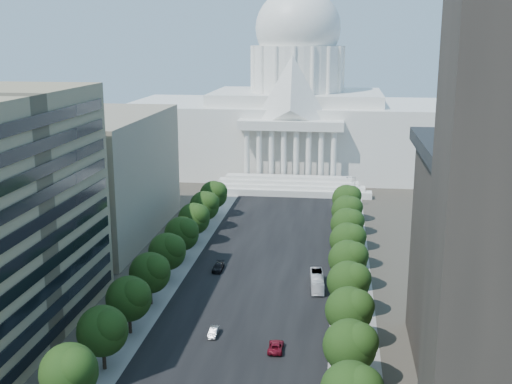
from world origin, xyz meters
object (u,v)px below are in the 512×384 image
at_px(car_silver, 214,332).
at_px(car_dark_b, 218,267).
at_px(city_bus, 317,281).
at_px(car_red, 276,346).

bearing_deg(car_silver, car_dark_b, 99.61).
bearing_deg(city_bus, car_silver, -129.60).
bearing_deg(city_bus, car_dark_b, 157.40).
xyz_separation_m(car_silver, city_bus, (16.17, 23.06, 0.77)).
bearing_deg(car_silver, city_bus, 55.25).
relative_size(car_silver, car_red, 0.78).
bearing_deg(car_red, car_silver, -20.13).
distance_m(car_dark_b, city_bus, 22.18).
height_order(car_silver, car_red, car_red).
bearing_deg(car_red, car_dark_b, -65.71).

